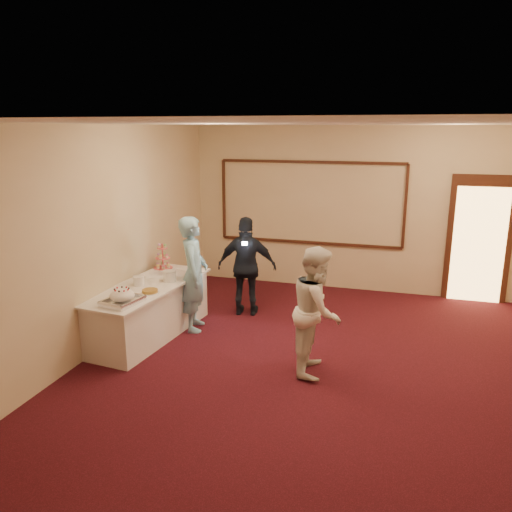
{
  "coord_description": "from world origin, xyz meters",
  "views": [
    {
      "loc": [
        0.86,
        -5.63,
        2.95
      ],
      "look_at": [
        -1.13,
        1.07,
        1.15
      ],
      "focal_mm": 35.0,
      "sensor_mm": 36.0,
      "label": 1
    }
  ],
  "objects_px": {
    "cupcake_stand": "(163,259)",
    "tart": "(150,291)",
    "plate_stack_a": "(139,281)",
    "pavlova_tray": "(122,297)",
    "woman": "(317,310)",
    "plate_stack_b": "(169,276)",
    "guest": "(247,267)",
    "buffet_table": "(149,310)",
    "man": "(194,274)"
  },
  "relations": [
    {
      "from": "pavlova_tray",
      "to": "tart",
      "type": "bearing_deg",
      "value": 74.47
    },
    {
      "from": "cupcake_stand",
      "to": "plate_stack_b",
      "type": "bearing_deg",
      "value": -56.04
    },
    {
      "from": "pavlova_tray",
      "to": "cupcake_stand",
      "type": "distance_m",
      "value": 1.69
    },
    {
      "from": "tart",
      "to": "guest",
      "type": "xyz_separation_m",
      "value": [
        0.89,
        1.55,
        0.01
      ]
    },
    {
      "from": "buffet_table",
      "to": "cupcake_stand",
      "type": "xyz_separation_m",
      "value": [
        -0.2,
        0.88,
        0.54
      ]
    },
    {
      "from": "plate_stack_a",
      "to": "cupcake_stand",
      "type": "bearing_deg",
      "value": 95.6
    },
    {
      "from": "plate_stack_a",
      "to": "tart",
      "type": "xyz_separation_m",
      "value": [
        0.31,
        -0.26,
        -0.05
      ]
    },
    {
      "from": "pavlova_tray",
      "to": "plate_stack_a",
      "type": "bearing_deg",
      "value": 103.76
    },
    {
      "from": "cupcake_stand",
      "to": "plate_stack_a",
      "type": "bearing_deg",
      "value": -84.4
    },
    {
      "from": "man",
      "to": "plate_stack_b",
      "type": "bearing_deg",
      "value": 103.94
    },
    {
      "from": "guest",
      "to": "buffet_table",
      "type": "bearing_deg",
      "value": 39.43
    },
    {
      "from": "tart",
      "to": "plate_stack_a",
      "type": "bearing_deg",
      "value": 140.14
    },
    {
      "from": "pavlova_tray",
      "to": "plate_stack_a",
      "type": "height_order",
      "value": "pavlova_tray"
    },
    {
      "from": "cupcake_stand",
      "to": "tart",
      "type": "bearing_deg",
      "value": -71.21
    },
    {
      "from": "plate_stack_a",
      "to": "man",
      "type": "height_order",
      "value": "man"
    },
    {
      "from": "pavlova_tray",
      "to": "tart",
      "type": "distance_m",
      "value": 0.5
    },
    {
      "from": "plate_stack_a",
      "to": "tart",
      "type": "bearing_deg",
      "value": -39.86
    },
    {
      "from": "cupcake_stand",
      "to": "guest",
      "type": "xyz_separation_m",
      "value": [
        1.3,
        0.36,
        -0.13
      ]
    },
    {
      "from": "plate_stack_a",
      "to": "guest",
      "type": "distance_m",
      "value": 1.76
    },
    {
      "from": "plate_stack_a",
      "to": "guest",
      "type": "xyz_separation_m",
      "value": [
        1.21,
        1.29,
        -0.04
      ]
    },
    {
      "from": "pavlova_tray",
      "to": "plate_stack_b",
      "type": "height_order",
      "value": "pavlova_tray"
    },
    {
      "from": "pavlova_tray",
      "to": "woman",
      "type": "bearing_deg",
      "value": 9.53
    },
    {
      "from": "cupcake_stand",
      "to": "woman",
      "type": "height_order",
      "value": "woman"
    },
    {
      "from": "man",
      "to": "guest",
      "type": "relative_size",
      "value": 1.07
    },
    {
      "from": "pavlova_tray",
      "to": "plate_stack_b",
      "type": "bearing_deg",
      "value": 82.01
    },
    {
      "from": "man",
      "to": "plate_stack_a",
      "type": "bearing_deg",
      "value": 110.68
    },
    {
      "from": "man",
      "to": "guest",
      "type": "distance_m",
      "value": 0.98
    },
    {
      "from": "plate_stack_a",
      "to": "plate_stack_b",
      "type": "height_order",
      "value": "plate_stack_b"
    },
    {
      "from": "pavlova_tray",
      "to": "woman",
      "type": "relative_size",
      "value": 0.37
    },
    {
      "from": "cupcake_stand",
      "to": "woman",
      "type": "distance_m",
      "value": 2.99
    },
    {
      "from": "plate_stack_b",
      "to": "guest",
      "type": "distance_m",
      "value": 1.32
    },
    {
      "from": "pavlova_tray",
      "to": "cupcake_stand",
      "type": "xyz_separation_m",
      "value": [
        -0.27,
        1.67,
        0.07
      ]
    },
    {
      "from": "plate_stack_b",
      "to": "tart",
      "type": "distance_m",
      "value": 0.57
    },
    {
      "from": "plate_stack_a",
      "to": "pavlova_tray",
      "type": "bearing_deg",
      "value": -76.24
    },
    {
      "from": "plate_stack_b",
      "to": "guest",
      "type": "bearing_deg",
      "value": 48.25
    },
    {
      "from": "buffet_table",
      "to": "man",
      "type": "height_order",
      "value": "man"
    },
    {
      "from": "buffet_table",
      "to": "plate_stack_b",
      "type": "height_order",
      "value": "plate_stack_b"
    },
    {
      "from": "buffet_table",
      "to": "guest",
      "type": "xyz_separation_m",
      "value": [
        1.1,
        1.24,
        0.41
      ]
    },
    {
      "from": "pavlova_tray",
      "to": "plate_stack_b",
      "type": "distance_m",
      "value": 1.06
    },
    {
      "from": "buffet_table",
      "to": "tart",
      "type": "height_order",
      "value": "tart"
    },
    {
      "from": "man",
      "to": "woman",
      "type": "bearing_deg",
      "value": -129.47
    },
    {
      "from": "tart",
      "to": "woman",
      "type": "height_order",
      "value": "woman"
    },
    {
      "from": "tart",
      "to": "woman",
      "type": "relative_size",
      "value": 0.16
    },
    {
      "from": "buffet_table",
      "to": "man",
      "type": "distance_m",
      "value": 0.84
    },
    {
      "from": "plate_stack_b",
      "to": "pavlova_tray",
      "type": "bearing_deg",
      "value": -97.99
    },
    {
      "from": "plate_stack_b",
      "to": "woman",
      "type": "distance_m",
      "value": 2.38
    },
    {
      "from": "buffet_table",
      "to": "guest",
      "type": "relative_size",
      "value": 1.45
    },
    {
      "from": "plate_stack_b",
      "to": "buffet_table",
      "type": "bearing_deg",
      "value": -130.99
    },
    {
      "from": "buffet_table",
      "to": "plate_stack_a",
      "type": "height_order",
      "value": "plate_stack_a"
    },
    {
      "from": "buffet_table",
      "to": "man",
      "type": "relative_size",
      "value": 1.35
    }
  ]
}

